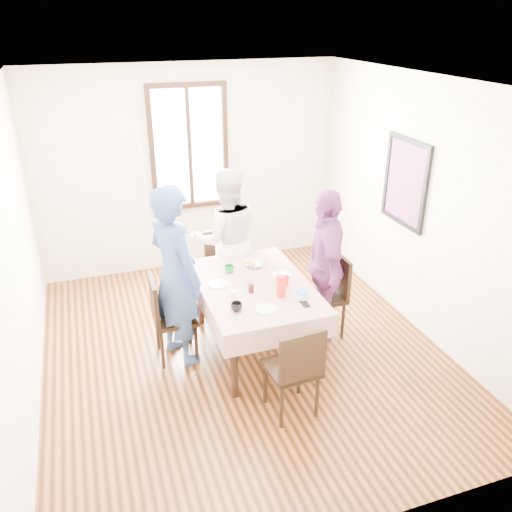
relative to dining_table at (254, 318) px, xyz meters
name	(u,v)px	position (x,y,z in m)	size (l,w,h in m)	color
ground	(243,350)	(-0.13, 0.01, -0.38)	(4.50, 4.50, 0.00)	black
back_wall	(190,170)	(-0.13, 2.26, 0.98)	(4.00, 4.00, 0.00)	#EDE3C5
right_wall	(421,208)	(1.87, 0.01, 0.98)	(4.50, 4.50, 0.00)	#EDE3C5
window_frame	(189,148)	(-0.13, 2.24, 1.27)	(1.02, 0.06, 1.62)	black
window_pane	(189,147)	(-0.13, 2.25, 1.27)	(0.90, 0.02, 1.50)	white
art_poster	(406,182)	(1.85, 0.31, 1.18)	(0.04, 0.76, 0.96)	red
dining_table	(254,318)	(0.00, 0.00, 0.00)	(0.96, 1.45, 0.75)	black
tablecloth	(254,285)	(0.00, 0.00, 0.38)	(1.08, 1.57, 0.01)	#59080C
chair_left	(175,318)	(-0.80, 0.14, 0.08)	(0.42, 0.42, 0.91)	black
chair_right	(323,296)	(0.80, 0.05, 0.08)	(0.42, 0.42, 0.91)	black
chair_far	(228,270)	(0.00, 1.00, 0.08)	(0.42, 0.42, 0.91)	black
chair_near	(291,368)	(0.00, -1.00, 0.08)	(0.42, 0.42, 0.91)	black
person_left	(174,276)	(-0.78, 0.14, 0.55)	(0.67, 0.44, 1.84)	#2C498B
person_far	(227,240)	(0.00, 0.98, 0.47)	(0.83, 0.64, 1.70)	silver
person_right	(323,265)	(0.78, 0.05, 0.46)	(0.97, 0.41, 1.66)	#7A3778
mug_black	(236,307)	(-0.32, -0.43, 0.43)	(0.11, 0.11, 0.08)	black
mug_flag	(284,281)	(0.28, -0.11, 0.44)	(0.10, 0.10, 0.10)	red
mug_green	(229,269)	(-0.16, 0.34, 0.43)	(0.10, 0.10, 0.08)	#0C7226
serving_bowl	(254,265)	(0.12, 0.39, 0.41)	(0.19, 0.19, 0.05)	white
juice_carton	(281,286)	(0.16, -0.31, 0.50)	(0.07, 0.07, 0.22)	red
butter_tub	(301,295)	(0.33, -0.41, 0.42)	(0.13, 0.13, 0.06)	white
jam_jar	(251,289)	(-0.08, -0.14, 0.43)	(0.06, 0.06, 0.08)	black
drinking_glass	(234,295)	(-0.28, -0.22, 0.43)	(0.06, 0.06, 0.09)	silver
smartphone	(305,304)	(0.32, -0.52, 0.39)	(0.07, 0.13, 0.01)	black
flower_vase	(250,276)	(-0.02, 0.07, 0.45)	(0.07, 0.07, 0.13)	silver
plate_left	(218,284)	(-0.34, 0.12, 0.39)	(0.20, 0.20, 0.01)	white
plate_right	(282,275)	(0.34, 0.10, 0.39)	(0.20, 0.20, 0.01)	white
plate_near	(266,309)	(-0.05, -0.49, 0.39)	(0.20, 0.20, 0.01)	white
butter_lid	(301,292)	(0.33, -0.41, 0.46)	(0.12, 0.12, 0.01)	blue
flower_bunch	(250,266)	(-0.02, 0.07, 0.57)	(0.09, 0.09, 0.10)	yellow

